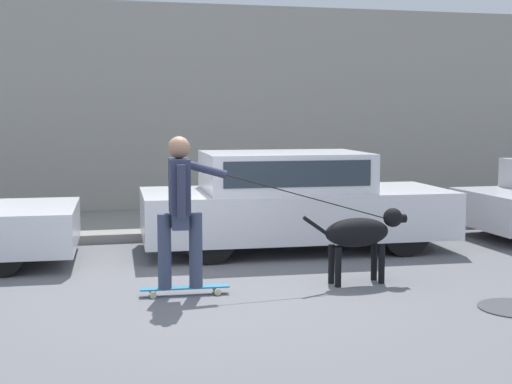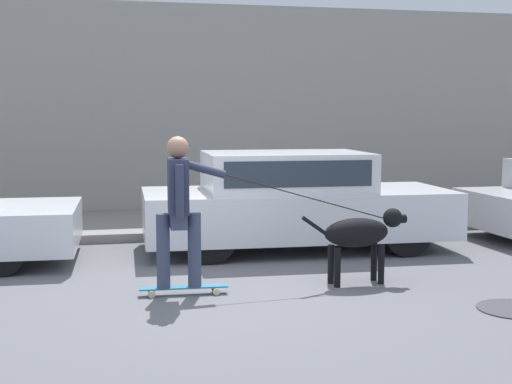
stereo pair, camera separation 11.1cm
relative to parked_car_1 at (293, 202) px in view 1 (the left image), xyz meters
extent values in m
plane|color=slate|center=(-1.54, -2.15, -0.65)|extent=(36.00, 36.00, 0.00)
cube|color=gray|center=(-1.54, 3.73, 1.26)|extent=(32.00, 0.30, 3.82)
cube|color=gray|center=(-1.54, 2.28, -0.58)|extent=(30.00, 2.57, 0.13)
cylinder|color=black|center=(-3.67, 0.74, -0.34)|extent=(0.62, 0.22, 0.62)
cylinder|color=black|center=(1.36, 0.68, -0.32)|extent=(0.66, 0.22, 0.65)
cylinder|color=black|center=(1.31, -0.77, -0.32)|extent=(0.66, 0.22, 0.65)
cylinder|color=black|center=(-1.22, 0.77, -0.32)|extent=(0.66, 0.22, 0.65)
cylinder|color=black|center=(-1.27, -0.68, -0.32)|extent=(0.66, 0.22, 0.65)
cube|color=silver|center=(0.04, 0.00, -0.14)|extent=(4.22, 1.83, 0.62)
cube|color=silver|center=(-0.12, 0.00, 0.43)|extent=(2.21, 1.60, 0.52)
cube|color=#28333D|center=(-0.15, -0.76, 0.45)|extent=(1.90, 0.08, 0.33)
cylinder|color=black|center=(3.56, 0.69, -0.35)|extent=(0.60, 0.21, 0.60)
cylinder|color=black|center=(0.38, -1.96, -0.43)|extent=(0.07, 0.07, 0.43)
cylinder|color=black|center=(0.40, -2.13, -0.43)|extent=(0.07, 0.07, 0.43)
cylinder|color=black|center=(-0.14, -2.01, -0.43)|extent=(0.07, 0.07, 0.43)
cylinder|color=black|center=(-0.12, -2.18, -0.43)|extent=(0.07, 0.07, 0.43)
ellipsoid|color=black|center=(0.13, -2.07, -0.08)|extent=(0.77, 0.38, 0.32)
sphere|color=black|center=(0.57, -2.03, 0.06)|extent=(0.21, 0.21, 0.21)
cylinder|color=black|center=(0.66, -2.02, 0.04)|extent=(0.13, 0.11, 0.10)
cylinder|color=black|center=(-0.36, -2.11, 0.01)|extent=(0.30, 0.07, 0.23)
cylinder|color=beige|center=(-1.44, -2.10, -0.61)|extent=(0.07, 0.03, 0.07)
cylinder|color=beige|center=(-1.44, -2.25, -0.61)|extent=(0.07, 0.03, 0.07)
cylinder|color=beige|center=(-2.09, -2.07, -0.61)|extent=(0.07, 0.03, 0.07)
cylinder|color=beige|center=(-2.10, -2.22, -0.61)|extent=(0.07, 0.03, 0.07)
cube|color=teal|center=(-1.77, -2.16, -0.57)|extent=(0.91, 0.16, 0.02)
cylinder|color=#38425B|center=(-1.65, -2.16, -0.18)|extent=(0.14, 0.14, 0.76)
cylinder|color=#38425B|center=(-1.97, -2.15, -0.18)|extent=(0.14, 0.14, 0.76)
cube|color=#38425B|center=(-1.81, -2.15, 0.12)|extent=(0.18, 0.31, 0.15)
cube|color=#2D334C|center=(-1.81, -2.15, 0.48)|extent=(0.21, 0.40, 0.56)
sphere|color=#997056|center=(-1.81, -2.15, 0.87)|extent=(0.22, 0.22, 0.22)
cylinder|color=#2D334C|center=(-1.82, -2.39, 0.45)|extent=(0.09, 0.09, 0.53)
cylinder|color=#2D334C|center=(-1.55, -1.93, 0.64)|extent=(0.54, 0.11, 0.23)
cylinder|color=black|center=(-0.36, -1.99, 0.30)|extent=(1.87, 0.10, 0.55)
camera|label=1|loc=(-2.69, -9.28, 1.20)|focal=50.00mm
camera|label=2|loc=(-2.58, -9.31, 1.20)|focal=50.00mm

